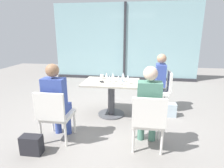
# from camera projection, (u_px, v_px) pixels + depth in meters

# --- Properties ---
(ground_plane) EXTENTS (12.00, 12.00, 0.00)m
(ground_plane) POSITION_uv_depth(u_px,v_px,m) (111.00, 114.00, 4.03)
(ground_plane) COLOR gray
(window_wall_backdrop) EXTENTS (5.16, 0.10, 2.70)m
(window_wall_backdrop) POSITION_uv_depth(u_px,v_px,m) (125.00, 46.00, 6.75)
(window_wall_backdrop) COLOR #8EB7BC
(window_wall_backdrop) RESTS_ON ground_plane
(dining_table_main) EXTENTS (1.14, 0.76, 0.73)m
(dining_table_main) POSITION_uv_depth(u_px,v_px,m) (111.00, 91.00, 3.89)
(dining_table_main) COLOR #BCB29E
(dining_table_main) RESTS_ON ground_plane
(chair_far_right) EXTENTS (0.50, 0.46, 0.87)m
(chair_far_right) POSITION_uv_depth(u_px,v_px,m) (162.00, 88.00, 4.17)
(chair_far_right) COLOR silver
(chair_far_right) RESTS_ON ground_plane
(chair_front_left) EXTENTS (0.46, 0.50, 0.87)m
(chair_front_left) POSITION_uv_depth(u_px,v_px,m) (55.00, 113.00, 2.90)
(chair_front_left) COLOR silver
(chair_front_left) RESTS_ON ground_plane
(chair_front_right) EXTENTS (0.46, 0.50, 0.87)m
(chair_front_right) POSITION_uv_depth(u_px,v_px,m) (148.00, 119.00, 2.70)
(chair_front_right) COLOR silver
(chair_front_right) RESTS_ON ground_plane
(person_far_right) EXTENTS (0.39, 0.34, 1.26)m
(person_far_right) POSITION_uv_depth(u_px,v_px,m) (157.00, 79.00, 4.13)
(person_far_right) COLOR #384C9E
(person_far_right) RESTS_ON ground_plane
(person_front_left) EXTENTS (0.34, 0.39, 1.26)m
(person_front_left) POSITION_uv_depth(u_px,v_px,m) (56.00, 98.00, 2.95)
(person_front_left) COLOR #384C9E
(person_front_left) RESTS_ON ground_plane
(person_front_right) EXTENTS (0.34, 0.39, 1.26)m
(person_front_right) POSITION_uv_depth(u_px,v_px,m) (149.00, 103.00, 2.75)
(person_front_right) COLOR #4C7F6B
(person_front_right) RESTS_ON ground_plane
(wine_glass_0) EXTENTS (0.07, 0.07, 0.18)m
(wine_glass_0) POSITION_uv_depth(u_px,v_px,m) (113.00, 75.00, 3.80)
(wine_glass_0) COLOR silver
(wine_glass_0) RESTS_ON dining_table_main
(wine_glass_1) EXTENTS (0.07, 0.07, 0.18)m
(wine_glass_1) POSITION_uv_depth(u_px,v_px,m) (122.00, 79.00, 3.47)
(wine_glass_1) COLOR silver
(wine_glass_1) RESTS_ON dining_table_main
(wine_glass_2) EXTENTS (0.07, 0.07, 0.18)m
(wine_glass_2) POSITION_uv_depth(u_px,v_px,m) (128.00, 77.00, 3.63)
(wine_glass_2) COLOR silver
(wine_glass_2) RESTS_ON dining_table_main
(wine_glass_3) EXTENTS (0.07, 0.07, 0.18)m
(wine_glass_3) POSITION_uv_depth(u_px,v_px,m) (107.00, 75.00, 3.80)
(wine_glass_3) COLOR silver
(wine_glass_3) RESTS_ON dining_table_main
(wine_glass_4) EXTENTS (0.07, 0.07, 0.18)m
(wine_glass_4) POSITION_uv_depth(u_px,v_px,m) (110.00, 78.00, 3.60)
(wine_glass_4) COLOR silver
(wine_glass_4) RESTS_ON dining_table_main
(wine_glass_5) EXTENTS (0.07, 0.07, 0.18)m
(wine_glass_5) POSITION_uv_depth(u_px,v_px,m) (118.00, 78.00, 3.58)
(wine_glass_5) COLOR silver
(wine_glass_5) RESTS_ON dining_table_main
(wine_glass_6) EXTENTS (0.07, 0.07, 0.18)m
(wine_glass_6) POSITION_uv_depth(u_px,v_px,m) (123.00, 75.00, 3.79)
(wine_glass_6) COLOR silver
(wine_glass_6) RESTS_ON dining_table_main
(coffee_cup) EXTENTS (0.08, 0.08, 0.09)m
(coffee_cup) POSITION_uv_depth(u_px,v_px,m) (102.00, 77.00, 4.07)
(coffee_cup) COLOR white
(coffee_cup) RESTS_ON dining_table_main
(cell_phone_on_table) EXTENTS (0.12, 0.16, 0.01)m
(cell_phone_on_table) POSITION_uv_depth(u_px,v_px,m) (102.00, 82.00, 3.81)
(cell_phone_on_table) COLOR black
(cell_phone_on_table) RESTS_ON dining_table_main
(handbag_0) EXTENTS (0.31, 0.17, 0.28)m
(handbag_0) POSITION_uv_depth(u_px,v_px,m) (169.00, 110.00, 3.91)
(handbag_0) COLOR silver
(handbag_0) RESTS_ON ground_plane
(handbag_1) EXTENTS (0.30, 0.16, 0.28)m
(handbag_1) POSITION_uv_depth(u_px,v_px,m) (32.00, 145.00, 2.70)
(handbag_1) COLOR #232328
(handbag_1) RESTS_ON ground_plane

